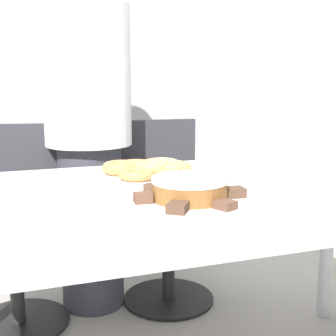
{
  "coord_description": "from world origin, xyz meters",
  "views": [
    {
      "loc": [
        -0.49,
        -1.23,
        1.06
      ],
      "look_at": [
        -0.04,
        0.04,
        0.81
      ],
      "focal_mm": 50.0,
      "sensor_mm": 36.0,
      "label": 1
    }
  ],
  "objects_px": {
    "office_chair_right": "(165,217)",
    "plate_cake": "(189,201)",
    "office_chair_left": "(16,232)",
    "person_standing": "(89,134)",
    "plate_donuts": "(151,174)",
    "frosted_cake": "(190,188)"
  },
  "relations": [
    {
      "from": "office_chair_left",
      "to": "frosted_cake",
      "type": "height_order",
      "value": "office_chair_left"
    },
    {
      "from": "person_standing",
      "to": "plate_donuts",
      "type": "relative_size",
      "value": 4.28
    },
    {
      "from": "person_standing",
      "to": "office_chair_left",
      "type": "distance_m",
      "value": 0.54
    },
    {
      "from": "office_chair_right",
      "to": "plate_cake",
      "type": "bearing_deg",
      "value": -102.31
    },
    {
      "from": "plate_cake",
      "to": "plate_donuts",
      "type": "height_order",
      "value": "same"
    },
    {
      "from": "office_chair_left",
      "to": "plate_cake",
      "type": "relative_size",
      "value": 2.64
    },
    {
      "from": "person_standing",
      "to": "office_chair_left",
      "type": "height_order",
      "value": "person_standing"
    },
    {
      "from": "office_chair_left",
      "to": "office_chair_right",
      "type": "relative_size",
      "value": 1.0
    },
    {
      "from": "office_chair_right",
      "to": "plate_cake",
      "type": "distance_m",
      "value": 1.08
    },
    {
      "from": "office_chair_right",
      "to": "frosted_cake",
      "type": "distance_m",
      "value": 1.09
    },
    {
      "from": "person_standing",
      "to": "office_chair_right",
      "type": "bearing_deg",
      "value": -5.3
    },
    {
      "from": "plate_cake",
      "to": "plate_donuts",
      "type": "bearing_deg",
      "value": 87.9
    },
    {
      "from": "office_chair_left",
      "to": "office_chair_right",
      "type": "distance_m",
      "value": 0.69
    },
    {
      "from": "office_chair_left",
      "to": "plate_donuts",
      "type": "bearing_deg",
      "value": -42.74
    },
    {
      "from": "plate_donuts",
      "to": "frosted_cake",
      "type": "distance_m",
      "value": 0.37
    },
    {
      "from": "person_standing",
      "to": "plate_cake",
      "type": "distance_m",
      "value": 1.02
    },
    {
      "from": "office_chair_right",
      "to": "plate_cake",
      "type": "relative_size",
      "value": 2.64
    },
    {
      "from": "frosted_cake",
      "to": "plate_donuts",
      "type": "bearing_deg",
      "value": 87.9
    },
    {
      "from": "office_chair_left",
      "to": "plate_donuts",
      "type": "relative_size",
      "value": 2.36
    },
    {
      "from": "plate_donuts",
      "to": "office_chair_left",
      "type": "bearing_deg",
      "value": 124.92
    },
    {
      "from": "office_chair_left",
      "to": "plate_cake",
      "type": "height_order",
      "value": "office_chair_left"
    },
    {
      "from": "plate_cake",
      "to": "plate_donuts",
      "type": "distance_m",
      "value": 0.37
    }
  ]
}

